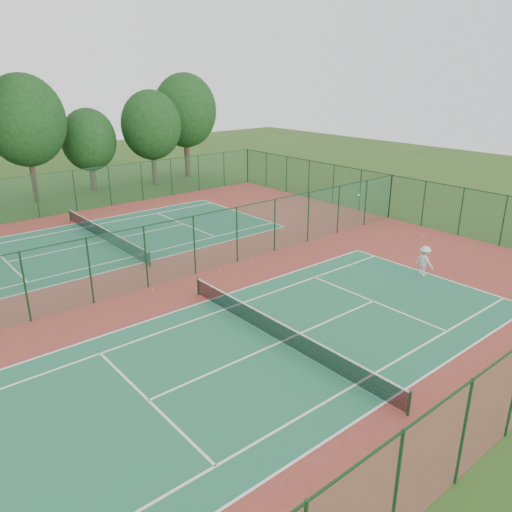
{
  "coord_description": "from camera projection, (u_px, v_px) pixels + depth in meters",
  "views": [
    {
      "loc": [
        -12.99,
        -22.87,
        10.99
      ],
      "look_at": [
        3.34,
        -3.33,
        1.6
      ],
      "focal_mm": 35.0,
      "sensor_mm": 36.0,
      "label": 1
    }
  ],
  "objects": [
    {
      "name": "fence_south",
      "position": [
        491.0,
        410.0,
        14.52
      ],
      "size": [
        40.0,
        0.09,
        3.5
      ],
      "color": "#194C2C",
      "rests_on": "ground"
    },
    {
      "name": "player_near",
      "position": [
        424.0,
        261.0,
        28.39
      ],
      "size": [
        0.79,
        1.21,
        1.77
      ],
      "primitive_type": "imported",
      "rotation": [
        0.0,
        0.0,
        1.46
      ],
      "color": "silver",
      "rests_on": "court_near"
    },
    {
      "name": "fence_east",
      "position": [
        390.0,
        196.0,
        39.51
      ],
      "size": [
        0.09,
        36.0,
        3.5
      ],
      "rotation": [
        0.0,
        0.0,
        1.57
      ],
      "color": "#194C30",
      "rests_on": "ground"
    },
    {
      "name": "fence_north",
      "position": [
        56.0,
        194.0,
        40.44
      ],
      "size": [
        40.0,
        0.09,
        3.5
      ],
      "color": "#164426",
      "rests_on": "ground"
    },
    {
      "name": "court_far",
      "position": [
        105.0,
        241.0,
        34.56
      ],
      "size": [
        23.77,
        10.97,
        0.01
      ],
      "primitive_type": "cube",
      "color": "#1D5E42",
      "rests_on": "red_pad"
    },
    {
      "name": "court_near",
      "position": [
        281.0,
        342.0,
        21.6
      ],
      "size": [
        23.77,
        10.97,
        0.01
      ],
      "primitive_type": "cube",
      "color": "#206547",
      "rests_on": "red_pad"
    },
    {
      "name": "tennis_net_near",
      "position": [
        281.0,
        331.0,
        21.42
      ],
      "size": [
        0.1,
        12.9,
        0.97
      ],
      "color": "#14381F",
      "rests_on": "ground"
    },
    {
      "name": "ground",
      "position": [
        173.0,
        280.0,
        28.09
      ],
      "size": [
        120.0,
        120.0,
        0.0
      ],
      "primitive_type": "plane",
      "color": "#294917",
      "rests_on": "ground"
    },
    {
      "name": "tennis_net_far",
      "position": [
        104.0,
        234.0,
        34.38
      ],
      "size": [
        0.1,
        12.9,
        0.97
      ],
      "color": "#153A1E",
      "rests_on": "ground"
    },
    {
      "name": "evergreen_row",
      "position": [
        40.0,
        200.0,
        45.85
      ],
      "size": [
        39.0,
        5.0,
        12.0
      ],
      "primitive_type": null,
      "color": "black",
      "rests_on": "ground"
    },
    {
      "name": "fence_divider",
      "position": [
        171.0,
        251.0,
        27.48
      ],
      "size": [
        40.0,
        0.09,
        3.5
      ],
      "color": "#194B32",
      "rests_on": "ground"
    },
    {
      "name": "stray_ball_b",
      "position": [
        251.0,
        261.0,
        30.77
      ],
      "size": [
        0.06,
        0.06,
        0.06
      ],
      "primitive_type": "sphere",
      "color": "#E8F438",
      "rests_on": "red_pad"
    },
    {
      "name": "stray_ball_c",
      "position": [
        153.0,
        290.0,
        26.74
      ],
      "size": [
        0.07,
        0.07,
        0.07
      ],
      "primitive_type": "sphere",
      "color": "yellow",
      "rests_on": "red_pad"
    },
    {
      "name": "red_pad",
      "position": [
        173.0,
        280.0,
        28.09
      ],
      "size": [
        40.0,
        36.0,
        0.01
      ],
      "primitive_type": "cube",
      "color": "maroon",
      "rests_on": "ground"
    },
    {
      "name": "stray_ball_a",
      "position": [
        219.0,
        270.0,
        29.34
      ],
      "size": [
        0.07,
        0.07,
        0.07
      ],
      "primitive_type": "sphere",
      "color": "#D1E334",
      "rests_on": "red_pad"
    }
  ]
}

